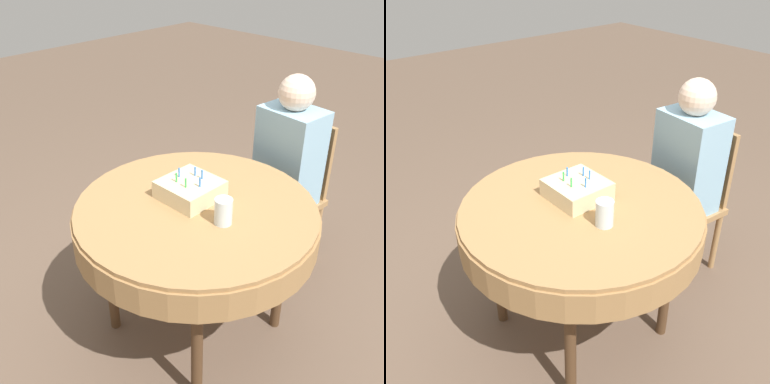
# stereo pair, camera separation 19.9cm
# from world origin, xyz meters

# --- Properties ---
(ground_plane) EXTENTS (12.00, 12.00, 0.00)m
(ground_plane) POSITION_xyz_m (0.00, 0.00, 0.00)
(ground_plane) COLOR brown
(dining_table) EXTENTS (1.10, 1.10, 0.75)m
(dining_table) POSITION_xyz_m (0.00, 0.00, 0.66)
(dining_table) COLOR #9E7547
(dining_table) RESTS_ON ground_plane
(chair) EXTENTS (0.40, 0.40, 0.88)m
(chair) POSITION_xyz_m (-0.02, 0.85, 0.47)
(chair) COLOR #A37A4C
(chair) RESTS_ON ground_plane
(person) EXTENTS (0.35, 0.35, 1.17)m
(person) POSITION_xyz_m (-0.03, 0.76, 0.69)
(person) COLOR beige
(person) RESTS_ON ground_plane
(birthday_cake) EXTENTS (0.24, 0.24, 0.13)m
(birthday_cake) POSITION_xyz_m (-0.06, 0.03, 0.79)
(birthday_cake) COLOR beige
(birthday_cake) RESTS_ON dining_table
(drinking_glass) EXTENTS (0.08, 0.08, 0.12)m
(drinking_glass) POSITION_xyz_m (0.18, -0.02, 0.81)
(drinking_glass) COLOR silver
(drinking_glass) RESTS_ON dining_table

